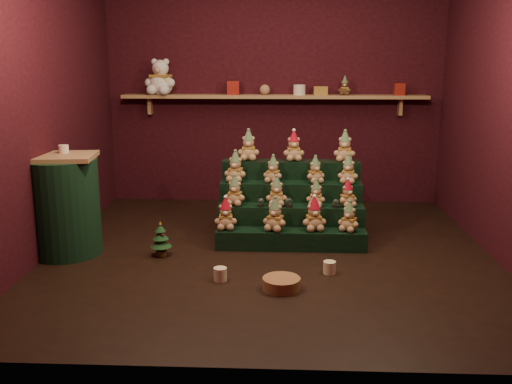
{
  "coord_description": "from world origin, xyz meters",
  "views": [
    {
      "loc": [
        0.11,
        -4.95,
        1.74
      ],
      "look_at": [
        -0.14,
        0.25,
        0.52
      ],
      "focal_mm": 40.0,
      "sensor_mm": 36.0,
      "label": 1
    }
  ],
  "objects_px": {
    "snow_globe_b": "(289,202)",
    "mini_christmas_tree": "(161,239)",
    "white_bear": "(161,72)",
    "side_table": "(64,205)",
    "riser_tier_front": "(291,239)",
    "snow_globe_a": "(261,202)",
    "mug_left": "(220,274)",
    "wicker_basket": "(281,284)",
    "brown_bear": "(345,86)",
    "snow_globe_c": "(336,203)",
    "mug_right": "(329,268)"
  },
  "relations": [
    {
      "from": "snow_globe_b",
      "to": "mug_left",
      "type": "xyz_separation_m",
      "value": [
        -0.55,
        -0.98,
        -0.35
      ]
    },
    {
      "from": "snow_globe_a",
      "to": "snow_globe_c",
      "type": "height_order",
      "value": "snow_globe_a"
    },
    {
      "from": "side_table",
      "to": "mini_christmas_tree",
      "type": "bearing_deg",
      "value": -8.57
    },
    {
      "from": "mug_right",
      "to": "white_bear",
      "type": "bearing_deg",
      "value": 128.44
    },
    {
      "from": "mug_left",
      "to": "brown_bear",
      "type": "relative_size",
      "value": 0.51
    },
    {
      "from": "snow_globe_a",
      "to": "mini_christmas_tree",
      "type": "distance_m",
      "value": 1.01
    },
    {
      "from": "snow_globe_b",
      "to": "mini_christmas_tree",
      "type": "xyz_separation_m",
      "value": [
        -1.15,
        -0.41,
        -0.25
      ]
    },
    {
      "from": "snow_globe_c",
      "to": "wicker_basket",
      "type": "height_order",
      "value": "snow_globe_c"
    },
    {
      "from": "snow_globe_b",
      "to": "white_bear",
      "type": "distance_m",
      "value": 2.46
    },
    {
      "from": "snow_globe_a",
      "to": "mug_left",
      "type": "height_order",
      "value": "snow_globe_a"
    },
    {
      "from": "white_bear",
      "to": "mug_right",
      "type": "bearing_deg",
      "value": -40.79
    },
    {
      "from": "snow_globe_a",
      "to": "brown_bear",
      "type": "height_order",
      "value": "brown_bear"
    },
    {
      "from": "mug_right",
      "to": "snow_globe_c",
      "type": "bearing_deg",
      "value": 81.98
    },
    {
      "from": "side_table",
      "to": "brown_bear",
      "type": "height_order",
      "value": "brown_bear"
    },
    {
      "from": "white_bear",
      "to": "snow_globe_c",
      "type": "bearing_deg",
      "value": -27.47
    },
    {
      "from": "mug_right",
      "to": "white_bear",
      "type": "xyz_separation_m",
      "value": [
        -1.84,
        2.32,
        1.53
      ]
    },
    {
      "from": "riser_tier_front",
      "to": "side_table",
      "type": "bearing_deg",
      "value": -173.78
    },
    {
      "from": "snow_globe_a",
      "to": "snow_globe_c",
      "type": "relative_size",
      "value": 1.01
    },
    {
      "from": "white_bear",
      "to": "brown_bear",
      "type": "bearing_deg",
      "value": 10.76
    },
    {
      "from": "snow_globe_c",
      "to": "white_bear",
      "type": "bearing_deg",
      "value": 141.77
    },
    {
      "from": "snow_globe_c",
      "to": "side_table",
      "type": "distance_m",
      "value": 2.5
    },
    {
      "from": "snow_globe_b",
      "to": "wicker_basket",
      "type": "relative_size",
      "value": 0.31
    },
    {
      "from": "snow_globe_b",
      "to": "mug_left",
      "type": "relative_size",
      "value": 0.86
    },
    {
      "from": "snow_globe_b",
      "to": "side_table",
      "type": "xyz_separation_m",
      "value": [
        -2.03,
        -0.38,
        0.04
      ]
    },
    {
      "from": "riser_tier_front",
      "to": "wicker_basket",
      "type": "relative_size",
      "value": 4.77
    },
    {
      "from": "mini_christmas_tree",
      "to": "mug_left",
      "type": "bearing_deg",
      "value": -43.41
    },
    {
      "from": "snow_globe_c",
      "to": "white_bear",
      "type": "height_order",
      "value": "white_bear"
    },
    {
      "from": "riser_tier_front",
      "to": "snow_globe_a",
      "type": "relative_size",
      "value": 16.45
    },
    {
      "from": "side_table",
      "to": "snow_globe_b",
      "type": "bearing_deg",
      "value": 4.04
    },
    {
      "from": "mini_christmas_tree",
      "to": "mug_left",
      "type": "distance_m",
      "value": 0.83
    },
    {
      "from": "riser_tier_front",
      "to": "snow_globe_c",
      "type": "height_order",
      "value": "snow_globe_c"
    },
    {
      "from": "riser_tier_front",
      "to": "mug_left",
      "type": "xyz_separation_m",
      "value": [
        -0.58,
        -0.82,
        -0.04
      ]
    },
    {
      "from": "white_bear",
      "to": "mini_christmas_tree",
      "type": "bearing_deg",
      "value": -68.78
    },
    {
      "from": "wicker_basket",
      "to": "riser_tier_front",
      "type": "bearing_deg",
      "value": 85.05
    },
    {
      "from": "riser_tier_front",
      "to": "mini_christmas_tree",
      "type": "bearing_deg",
      "value": -167.86
    },
    {
      "from": "snow_globe_b",
      "to": "brown_bear",
      "type": "height_order",
      "value": "brown_bear"
    },
    {
      "from": "white_bear",
      "to": "side_table",
      "type": "bearing_deg",
      "value": -94.25
    },
    {
      "from": "side_table",
      "to": "mug_left",
      "type": "bearing_deg",
      "value": -28.62
    },
    {
      "from": "white_bear",
      "to": "snow_globe_b",
      "type": "bearing_deg",
      "value": -34.77
    },
    {
      "from": "riser_tier_front",
      "to": "snow_globe_b",
      "type": "height_order",
      "value": "snow_globe_b"
    },
    {
      "from": "mini_christmas_tree",
      "to": "snow_globe_b",
      "type": "bearing_deg",
      "value": 19.7
    },
    {
      "from": "snow_globe_b",
      "to": "mini_christmas_tree",
      "type": "height_order",
      "value": "snow_globe_b"
    },
    {
      "from": "mug_left",
      "to": "riser_tier_front",
      "type": "bearing_deg",
      "value": 54.83
    },
    {
      "from": "side_table",
      "to": "wicker_basket",
      "type": "xyz_separation_m",
      "value": [
        1.96,
        -0.75,
        -0.41
      ]
    },
    {
      "from": "mug_left",
      "to": "snow_globe_b",
      "type": "bearing_deg",
      "value": 60.41
    },
    {
      "from": "snow_globe_a",
      "to": "mug_right",
      "type": "xyz_separation_m",
      "value": [
        0.6,
        -0.78,
        -0.35
      ]
    },
    {
      "from": "side_table",
      "to": "mini_christmas_tree",
      "type": "relative_size",
      "value": 2.82
    },
    {
      "from": "snow_globe_a",
      "to": "riser_tier_front",
      "type": "bearing_deg",
      "value": -29.04
    },
    {
      "from": "side_table",
      "to": "snow_globe_a",
      "type": "bearing_deg",
      "value": 5.62
    },
    {
      "from": "riser_tier_front",
      "to": "brown_bear",
      "type": "bearing_deg",
      "value": 69.61
    }
  ]
}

